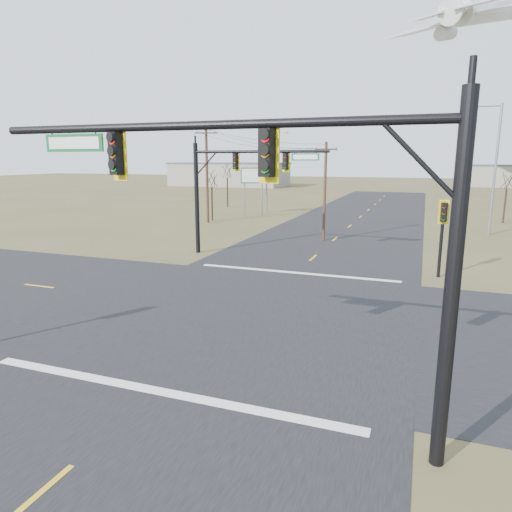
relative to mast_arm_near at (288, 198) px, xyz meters
The scene contains 19 objects.
ground 10.70m from the mast_arm_near, 116.27° to the left, with size 320.00×320.00×0.00m, color brown.
road_ew 10.69m from the mast_arm_near, 116.27° to the left, with size 160.00×14.00×0.02m, color black.
road_ns 10.69m from the mast_arm_near, 116.27° to the left, with size 14.00×160.00×0.02m, color black.
stop_bar_near 7.01m from the mast_arm_near, behind, with size 12.00×0.40×0.01m, color silver.
stop_bar_far 17.08m from the mast_arm_near, 104.36° to the left, with size 12.00×0.40×0.01m, color silver.
mast_arm_near is the anchor object (origin of this frame).
mast_arm_far 21.27m from the mast_arm_near, 116.23° to the left, with size 9.50×0.57×7.70m.
pedestal_signal_ne 18.00m from the mast_arm_near, 77.34° to the left, with size 0.61×0.53×4.45m.
utility_pole_near 27.53m from the mast_arm_near, 100.00° to the left, with size 1.90×0.67×7.96m.
utility_pole_far 38.56m from the mast_arm_near, 118.92° to the left, with size 2.29×0.97×9.84m.
highway_sign 45.27m from the mast_arm_near, 111.53° to the left, with size 2.80×1.25×5.64m.
streetlight_a 35.96m from the mast_arm_near, 76.84° to the left, with size 3.12×0.32×11.23m.
streetlight_c 46.90m from the mast_arm_near, 109.21° to the left, with size 2.80×0.38×10.01m.
bare_tree_a 40.18m from the mast_arm_near, 118.12° to the left, with size 3.08×3.08×5.71m.
bare_tree_b 54.45m from the mast_arm_near, 115.18° to the left, with size 2.88×2.88×6.34m.
bare_tree_c 45.43m from the mast_arm_near, 76.21° to the left, with size 3.18×3.18×5.70m.
warehouse_left 107.54m from the mast_arm_near, 114.16° to the left, with size 28.00×14.00×5.50m, color gray.
warehouse_mid 119.98m from the mast_arm_near, 79.91° to the left, with size 20.00×12.00×5.00m, color gray.
jet_airliner 76.81m from the mast_arm_near, 82.66° to the left, with size 31.35×31.82×14.72m.
Camera 1 is at (6.83, -17.87, 6.60)m, focal length 32.00 mm.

